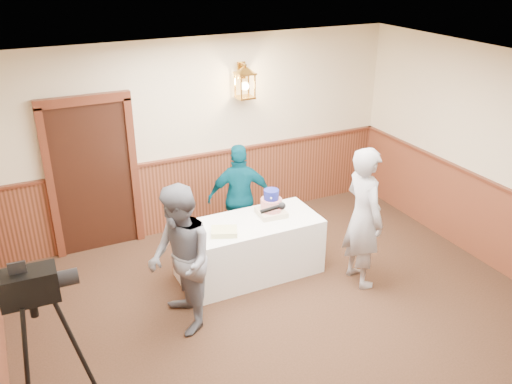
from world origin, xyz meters
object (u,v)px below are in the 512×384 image
assistant_p (240,198)px  tv_camera_rig (47,371)px  tiered_cake (271,205)px  baker (363,217)px  sheet_cake_yellow (224,232)px  interviewer (180,260)px  sheet_cake_green (190,227)px  display_table (249,248)px

assistant_p → tv_camera_rig: tv_camera_rig is taller
tiered_cake → baker: (0.84, -0.81, 0.01)m
tiered_cake → tv_camera_rig: 3.40m
sheet_cake_yellow → baker: (1.58, -0.61, 0.12)m
baker → assistant_p: 1.75m
interviewer → tv_camera_rig: size_ratio=0.99×
sheet_cake_green → interviewer: 0.88m
interviewer → baker: (2.29, -0.11, 0.05)m
assistant_p → tv_camera_rig: bearing=57.4°
display_table → sheet_cake_yellow: sheet_cake_yellow is taller
display_table → assistant_p: (0.19, 0.69, 0.39)m
baker → tv_camera_rig: baker is taller
baker → assistant_p: (-0.99, 1.43, -0.14)m
display_table → interviewer: interviewer is taller
assistant_p → display_table: bearing=91.6°
display_table → tv_camera_rig: bearing=-147.4°
tiered_cake → display_table: bearing=-169.3°
sheet_cake_yellow → tv_camera_rig: (-2.19, -1.51, -0.01)m
sheet_cake_green → interviewer: size_ratio=0.16×
baker → assistant_p: size_ratio=1.18×
interviewer → assistant_p: size_ratio=1.11×
display_table → sheet_cake_yellow: size_ratio=5.84×
assistant_p → sheet_cake_green: bearing=47.7°
sheet_cake_green → assistant_p: (0.91, 0.54, -0.02)m
tiered_cake → assistant_p: size_ratio=0.24×
display_table → tiered_cake: (0.34, 0.07, 0.51)m
tv_camera_rig → sheet_cake_green: bearing=46.1°
baker → tv_camera_rig: size_ratio=1.05×
tiered_cake → assistant_p: (-0.15, 0.62, -0.13)m
sheet_cake_yellow → tv_camera_rig: bearing=-145.4°
display_table → assistant_p: size_ratio=1.18×
display_table → tv_camera_rig: size_ratio=1.05×
baker → assistant_p: baker is taller
tiered_cake → interviewer: interviewer is taller
assistant_p → tv_camera_rig: (-2.78, -2.34, 0.01)m
sheet_cake_yellow → baker: 1.70m
sheet_cake_yellow → tv_camera_rig: tv_camera_rig is taller
assistant_p → tiered_cake: bearing=120.9°
display_table → sheet_cake_green: sheet_cake_green is taller
tiered_cake → baker: bearing=-44.0°
display_table → interviewer: 1.36m
tiered_cake → interviewer: bearing=-154.2°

